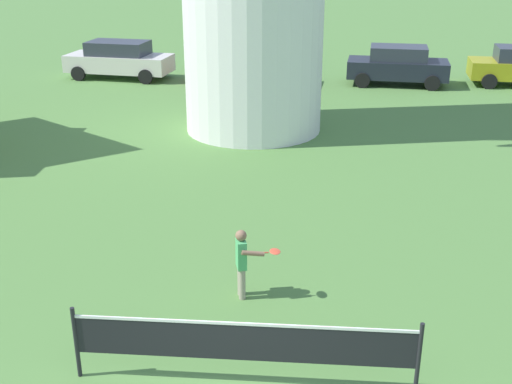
# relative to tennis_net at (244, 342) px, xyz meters

# --- Properties ---
(tennis_net) EXTENTS (4.66, 0.06, 1.10)m
(tennis_net) POSITION_rel_tennis_net_xyz_m (0.00, 0.00, 0.00)
(tennis_net) COLOR black
(tennis_net) RESTS_ON ground_plane
(player_far) EXTENTS (0.79, 0.41, 1.24)m
(player_far) POSITION_rel_tennis_net_xyz_m (-0.24, 2.28, 0.02)
(player_far) COLOR #9E937F
(player_far) RESTS_ON ground_plane
(parked_car_cream) EXTENTS (4.62, 2.37, 1.56)m
(parked_car_cream) POSITION_rel_tennis_net_xyz_m (-7.26, 19.63, 0.13)
(parked_car_cream) COLOR silver
(parked_car_cream) RESTS_ON ground_plane
(parked_car_red) EXTENTS (4.35, 2.19, 1.56)m
(parked_car_red) POSITION_rel_tennis_net_xyz_m (-1.63, 18.85, 0.13)
(parked_car_red) COLOR red
(parked_car_red) RESTS_ON ground_plane
(parked_car_black) EXTENTS (4.16, 2.23, 1.56)m
(parked_car_black) POSITION_rel_tennis_net_xyz_m (4.38, 19.29, 0.13)
(parked_car_black) COLOR #1E232D
(parked_car_black) RESTS_ON ground_plane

